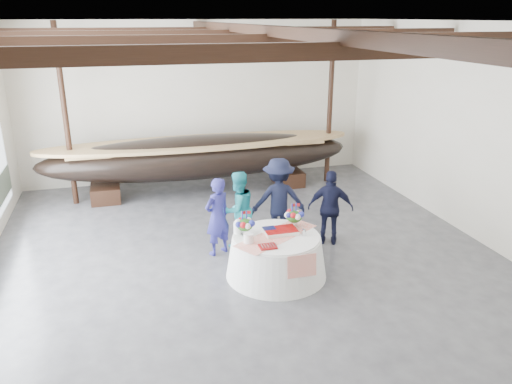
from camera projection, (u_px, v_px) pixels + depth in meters
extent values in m
cube|color=#3D3D42|center=(253.00, 268.00, 9.62)|extent=(10.00, 12.00, 0.01)
cube|color=silver|center=(198.00, 102.00, 14.32)|extent=(10.00, 0.02, 4.50)
cube|color=silver|center=(482.00, 376.00, 3.42)|extent=(10.00, 0.02, 4.50)
cube|color=silver|center=(490.00, 138.00, 10.13)|extent=(0.02, 12.00, 4.50)
cube|color=white|center=(253.00, 21.00, 8.12)|extent=(10.00, 12.00, 0.01)
cube|color=black|center=(344.00, 51.00, 5.03)|extent=(9.80, 0.12, 0.18)
cube|color=black|center=(271.00, 40.00, 7.30)|extent=(9.80, 0.12, 0.18)
cube|color=black|center=(232.00, 34.00, 9.57)|extent=(9.80, 0.12, 0.18)
cube|color=black|center=(209.00, 31.00, 11.84)|extent=(9.80, 0.12, 0.18)
cube|color=black|center=(253.00, 29.00, 8.16)|extent=(0.15, 11.76, 0.15)
cylinder|color=black|center=(65.00, 117.00, 12.19)|extent=(0.14, 0.14, 4.50)
cylinder|color=black|center=(330.00, 104.00, 13.96)|extent=(0.14, 0.14, 4.50)
cube|color=black|center=(106.00, 193.00, 13.06)|extent=(0.74, 0.95, 0.42)
cube|color=black|center=(288.00, 177.00, 14.34)|extent=(0.74, 0.95, 0.42)
ellipsoid|color=black|center=(200.00, 157.00, 13.44)|extent=(8.41, 1.68, 1.16)
cube|color=#9E7A4C|center=(200.00, 145.00, 13.33)|extent=(6.73, 1.10, 0.06)
cone|color=white|center=(276.00, 256.00, 9.23)|extent=(1.87, 1.87, 0.77)
cylinder|color=white|center=(277.00, 237.00, 9.09)|extent=(1.58, 1.58, 0.04)
cube|color=red|center=(277.00, 236.00, 9.09)|extent=(1.76, 1.38, 0.01)
cube|color=white|center=(280.00, 231.00, 9.18)|extent=(0.60, 0.40, 0.07)
cylinder|color=white|center=(249.00, 238.00, 8.78)|extent=(0.18, 0.18, 0.18)
cylinder|color=white|center=(238.00, 227.00, 9.18)|extent=(0.18, 0.18, 0.21)
cube|color=maroon|center=(268.00, 247.00, 8.63)|extent=(0.30, 0.24, 0.03)
cone|color=silver|center=(304.00, 232.00, 9.08)|extent=(0.09, 0.09, 0.12)
imported|color=navy|center=(217.00, 217.00, 9.94)|extent=(0.70, 0.61, 1.61)
imported|color=teal|center=(238.00, 209.00, 10.30)|extent=(0.96, 0.87, 1.62)
imported|color=black|center=(278.00, 200.00, 10.56)|extent=(1.25, 0.82, 1.81)
imported|color=black|center=(331.00, 208.00, 10.40)|extent=(1.02, 0.75, 1.61)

